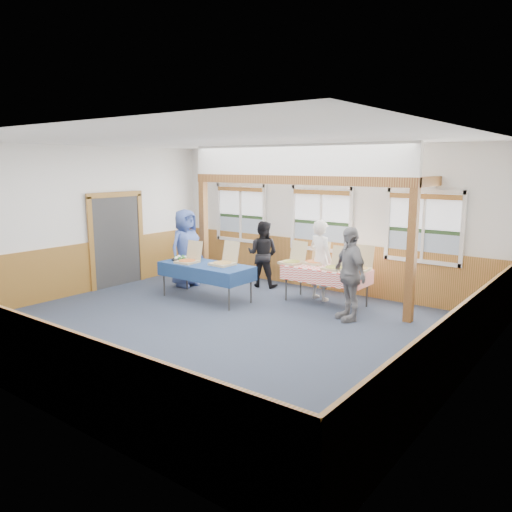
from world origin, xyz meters
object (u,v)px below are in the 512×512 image
(table_right, at_px, (326,270))
(person_grey, at_px, (349,274))
(man_blue, at_px, (186,248))
(table_left, at_px, (206,267))
(woman_white, at_px, (320,260))
(woman_black, at_px, (263,254))

(table_right, xyz_separation_m, person_grey, (0.86, -0.69, 0.16))
(man_blue, bearing_deg, person_grey, -88.63)
(table_left, distance_m, table_right, 2.48)
(table_right, height_order, woman_white, woman_white)
(woman_black, bearing_deg, woman_white, 157.57)
(person_grey, bearing_deg, man_blue, -145.55)
(woman_black, distance_m, man_blue, 1.78)
(woman_black, xyz_separation_m, man_blue, (-1.46, -1.02, 0.13))
(man_blue, distance_m, person_grey, 4.21)
(woman_white, relative_size, man_blue, 0.94)
(table_left, xyz_separation_m, woman_black, (0.27, 1.63, 0.06))
(table_left, bearing_deg, table_right, 36.76)
(table_left, xyz_separation_m, woman_white, (1.90, 1.44, 0.14))
(man_blue, relative_size, person_grey, 1.05)
(woman_white, height_order, woman_black, woman_white)
(woman_white, bearing_deg, person_grey, 157.80)
(woman_black, bearing_deg, man_blue, 19.00)
(woman_black, xyz_separation_m, person_grey, (2.75, -1.08, 0.09))
(woman_white, xyz_separation_m, man_blue, (-3.09, -0.83, 0.06))
(woman_black, relative_size, person_grey, 0.89)
(woman_white, distance_m, woman_black, 1.64)
(table_left, distance_m, woman_black, 1.65)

